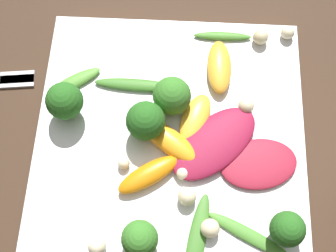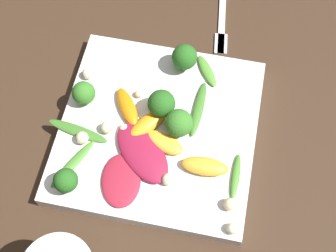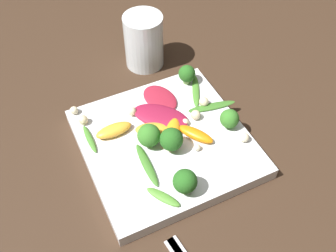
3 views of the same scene
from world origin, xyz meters
name	(u,v)px [view 1 (image 1 of 3)]	position (x,y,z in m)	size (l,w,h in m)	color
ground_plane	(170,141)	(0.00, 0.00, 0.00)	(2.40, 2.40, 0.00)	#382619
plate	(170,136)	(0.00, 0.00, 0.01)	(0.28, 0.28, 0.03)	white
radicchio_leaf_0	(259,164)	(-0.09, 0.03, 0.03)	(0.09, 0.07, 0.01)	maroon
radicchio_leaf_1	(214,143)	(-0.05, 0.01, 0.03)	(0.11, 0.11, 0.01)	maroon
orange_segment_0	(195,118)	(-0.03, -0.01, 0.03)	(0.05, 0.06, 0.01)	#FCAD33
orange_segment_1	(168,141)	(0.00, 0.01, 0.03)	(0.07, 0.06, 0.02)	orange
orange_segment_2	(149,174)	(0.02, 0.05, 0.03)	(0.07, 0.06, 0.02)	orange
orange_segment_3	(219,67)	(-0.05, -0.08, 0.03)	(0.03, 0.07, 0.02)	#FCAD33
broccoli_floret_0	(65,101)	(0.11, -0.02, 0.05)	(0.04, 0.04, 0.05)	#7A9E51
broccoli_floret_1	(287,229)	(-0.11, 0.10, 0.05)	(0.03, 0.03, 0.04)	#84AD5B
broccoli_floret_2	(140,239)	(0.02, 0.12, 0.05)	(0.03, 0.03, 0.04)	#84AD5B
broccoli_floret_3	(174,96)	(0.00, -0.03, 0.05)	(0.04, 0.04, 0.05)	#84AD5B
broccoli_floret_4	(146,119)	(0.03, 0.00, 0.05)	(0.04, 0.04, 0.05)	#7A9E51
arugula_sprig_0	(75,81)	(0.11, -0.05, 0.03)	(0.06, 0.05, 0.01)	#518E33
arugula_sprig_1	(249,235)	(-0.08, 0.11, 0.03)	(0.09, 0.05, 0.01)	#47842D
arugula_sprig_2	(136,85)	(0.04, -0.05, 0.03)	(0.09, 0.02, 0.01)	#3D7528
arugula_sprig_3	(222,36)	(-0.05, -0.12, 0.03)	(0.07, 0.01, 0.01)	#47842D
arugula_sprig_4	(197,241)	(-0.03, 0.11, 0.03)	(0.03, 0.10, 0.01)	#3D7528
macadamia_nut_0	(288,33)	(-0.13, -0.13, 0.03)	(0.02, 0.02, 0.02)	beige
macadamia_nut_1	(210,228)	(-0.04, 0.10, 0.03)	(0.02, 0.02, 0.02)	beige
macadamia_nut_2	(97,246)	(0.06, 0.12, 0.03)	(0.02, 0.02, 0.02)	beige
macadamia_nut_3	(246,106)	(-0.08, -0.03, 0.03)	(0.02, 0.02, 0.02)	beige
macadamia_nut_4	(187,196)	(-0.02, 0.07, 0.03)	(0.02, 0.02, 0.02)	beige
macadamia_nut_5	(182,174)	(-0.01, 0.05, 0.03)	(0.01, 0.01, 0.01)	beige
macadamia_nut_6	(261,37)	(-0.10, -0.12, 0.03)	(0.02, 0.02, 0.02)	beige
macadamia_nut_7	(124,163)	(0.05, 0.04, 0.03)	(0.01, 0.01, 0.01)	beige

